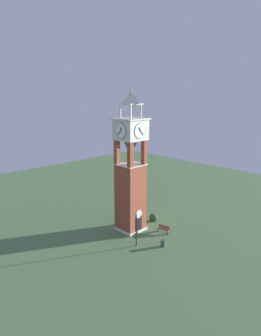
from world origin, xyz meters
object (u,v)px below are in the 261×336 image
park_bench (164,229)px  lamp_post (136,224)px  trash_bin (163,243)px  clock_tower (131,175)px

park_bench → lamp_post: bearing=179.9°
park_bench → trash_bin: 3.56m
clock_tower → trash_bin: bearing=-94.3°
park_bench → lamp_post: size_ratio=0.40×
clock_tower → park_bench: clock_tower is taller
lamp_post → trash_bin: bearing=-45.1°
clock_tower → trash_bin: clock_tower is taller
park_bench → lamp_post: lamp_post is taller
clock_tower → park_bench: 8.15m
clock_tower → lamp_post: 6.39m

